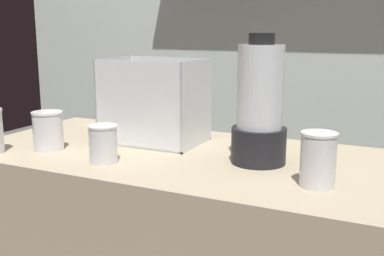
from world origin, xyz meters
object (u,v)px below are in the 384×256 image
at_px(carrot_display_bin, 155,116).
at_px(blender_pitcher, 260,109).
at_px(juice_cup_pomegranate_right, 318,162).
at_px(juice_cup_pomegranate_left, 48,132).
at_px(juice_cup_pomegranate_middle, 103,146).

relative_size(carrot_display_bin, blender_pitcher, 0.88).
xyz_separation_m(carrot_display_bin, juice_cup_pomegranate_right, (0.57, -0.23, -0.02)).
bearing_deg(blender_pitcher, juice_cup_pomegranate_left, -166.89).
relative_size(carrot_display_bin, juice_cup_pomegranate_right, 2.38).
xyz_separation_m(juice_cup_pomegranate_left, juice_cup_pomegranate_right, (0.82, 0.01, 0.01)).
bearing_deg(carrot_display_bin, juice_cup_pomegranate_right, -21.38).
relative_size(blender_pitcher, juice_cup_pomegranate_left, 2.99).
distance_m(blender_pitcher, juice_cup_pomegranate_left, 0.65).
distance_m(juice_cup_pomegranate_middle, juice_cup_pomegranate_right, 0.58).
bearing_deg(juice_cup_pomegranate_middle, juice_cup_pomegranate_left, 169.93).
height_order(carrot_display_bin, juice_cup_pomegranate_right, carrot_display_bin).
xyz_separation_m(blender_pitcher, juice_cup_pomegranate_middle, (-0.39, -0.19, -0.10)).
bearing_deg(juice_cup_pomegranate_left, juice_cup_pomegranate_middle, -10.07).
bearing_deg(blender_pitcher, carrot_display_bin, 166.82).
height_order(blender_pitcher, juice_cup_pomegranate_middle, blender_pitcher).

